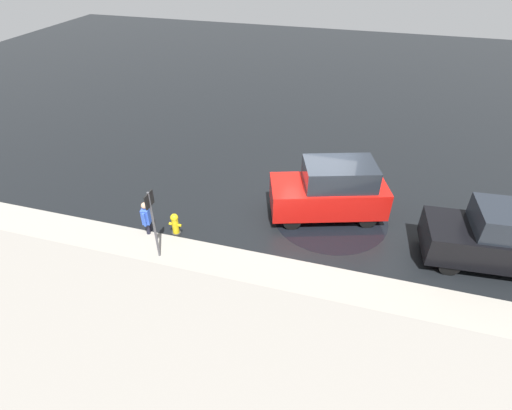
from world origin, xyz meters
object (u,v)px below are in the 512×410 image
moving_hatchback (331,190)px  sign_post (152,216)px  parked_sedan (506,238)px  fire_hydrant (175,224)px  pedestrian (147,216)px

moving_hatchback → sign_post: sign_post is taller
parked_sedan → fire_hydrant: (9.97, 1.40, -0.60)m
parked_sedan → pedestrian: size_ratio=3.62×
fire_hydrant → sign_post: 1.65m
parked_sedan → pedestrian: parked_sedan is taller
pedestrian → fire_hydrant: bearing=-167.5°
moving_hatchback → pedestrian: (5.61, 2.67, -0.34)m
moving_hatchback → pedestrian: 6.22m
parked_sedan → sign_post: sign_post is taller
moving_hatchback → sign_post: (4.74, 3.63, 0.55)m
fire_hydrant → sign_post: (0.02, 1.16, 1.18)m
pedestrian → parked_sedan: bearing=-171.7°
sign_post → moving_hatchback: bearing=-142.6°
fire_hydrant → moving_hatchback: bearing=-152.4°
fire_hydrant → parked_sedan: bearing=-172.0°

